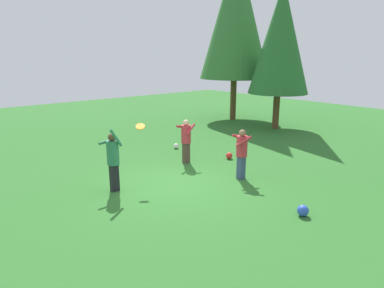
# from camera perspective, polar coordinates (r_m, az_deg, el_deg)

# --- Properties ---
(ground_plane) EXTENTS (40.00, 40.00, 0.00)m
(ground_plane) POSITION_cam_1_polar(r_m,az_deg,el_deg) (10.34, -2.88, -6.68)
(ground_plane) COLOR #2D6B28
(person_thrower) EXTENTS (0.52, 0.59, 1.85)m
(person_thrower) POSITION_cam_1_polar(r_m,az_deg,el_deg) (9.77, -12.98, -2.12)
(person_thrower) COLOR black
(person_thrower) RESTS_ON ground_plane
(person_catcher) EXTENTS (0.61, 0.64, 1.57)m
(person_catcher) POSITION_cam_1_polar(r_m,az_deg,el_deg) (12.06, -1.00, 1.06)
(person_catcher) COLOR #4C382D
(person_catcher) RESTS_ON ground_plane
(person_bystander) EXTENTS (0.69, 0.70, 1.57)m
(person_bystander) POSITION_cam_1_polar(r_m,az_deg,el_deg) (10.60, 8.27, -1.02)
(person_bystander) COLOR #38476B
(person_bystander) RESTS_ON ground_plane
(frisbee) EXTENTS (0.36, 0.36, 0.16)m
(frisbee) POSITION_cam_1_polar(r_m,az_deg,el_deg) (10.12, -8.59, 2.90)
(frisbee) COLOR orange
(ball_white) EXTENTS (0.21, 0.21, 0.21)m
(ball_white) POSITION_cam_1_polar(r_m,az_deg,el_deg) (14.13, -2.66, -0.32)
(ball_white) COLOR white
(ball_white) RESTS_ON ground_plane
(ball_blue) EXTENTS (0.28, 0.28, 0.28)m
(ball_blue) POSITION_cam_1_polar(r_m,az_deg,el_deg) (8.78, 17.95, -10.49)
(ball_blue) COLOR blue
(ball_blue) RESTS_ON ground_plane
(ball_red) EXTENTS (0.24, 0.24, 0.24)m
(ball_red) POSITION_cam_1_polar(r_m,az_deg,el_deg) (12.80, 6.21, -1.94)
(ball_red) COLOR red
(ball_red) RESTS_ON ground_plane
(tree_far_left) EXTENTS (3.94, 3.94, 9.41)m
(tree_far_left) POSITION_cam_1_polar(r_m,az_deg,el_deg) (20.48, 7.29, 20.55)
(tree_far_left) COLOR brown
(tree_far_left) RESTS_ON ground_plane
(tree_left) EXTENTS (3.00, 3.00, 7.17)m
(tree_left) POSITION_cam_1_polar(r_m,az_deg,el_deg) (18.14, 14.51, 16.52)
(tree_left) COLOR brown
(tree_left) RESTS_ON ground_plane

